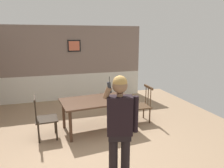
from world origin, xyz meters
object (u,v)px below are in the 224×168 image
chair_near_window (142,105)px  chair_by_doorway (45,118)px  dining_table (98,103)px  person_figure (120,124)px

chair_near_window → chair_by_doorway: (-2.49, -0.25, 0.02)m
dining_table → chair_by_doorway: chair_by_doorway is taller
dining_table → chair_near_window: size_ratio=1.87×
dining_table → person_figure: size_ratio=1.05×
chair_near_window → person_figure: person_figure is taller
chair_by_doorway → person_figure: bearing=28.0°
chair_by_doorway → person_figure: size_ratio=0.57×
chair_near_window → chair_by_doorway: size_ratio=0.99×
dining_table → person_figure: bearing=-93.7°
chair_near_window → person_figure: size_ratio=0.56×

